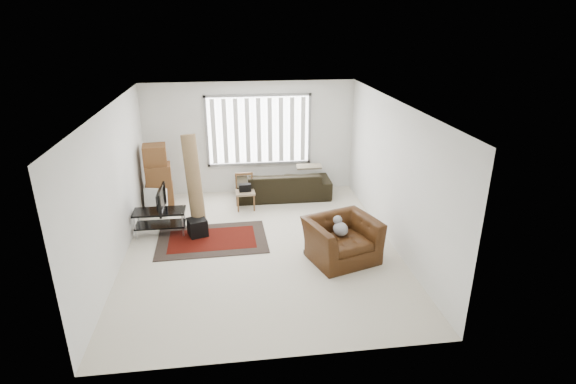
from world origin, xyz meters
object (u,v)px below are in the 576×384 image
at_px(side_chair, 245,190).
at_px(armchair, 342,237).
at_px(moving_boxes, 158,179).
at_px(sofa, 284,181).
at_px(tv_stand, 160,217).

height_order(side_chair, armchair, armchair).
bearing_deg(moving_boxes, sofa, 5.34).
relative_size(tv_stand, armchair, 0.71).
bearing_deg(side_chair, tv_stand, -150.78).
relative_size(tv_stand, sofa, 0.46).
xyz_separation_m(tv_stand, sofa, (2.68, 1.62, 0.06)).
relative_size(side_chair, armchair, 0.55).
distance_m(tv_stand, armchair, 3.65).
bearing_deg(sofa, tv_stand, 31.81).
height_order(tv_stand, side_chair, side_chair).
bearing_deg(tv_stand, armchair, -23.37).
bearing_deg(moving_boxes, armchair, -38.42).
xyz_separation_m(moving_boxes, armchair, (3.53, -2.80, -0.25)).
relative_size(tv_stand, side_chair, 1.27).
height_order(tv_stand, armchair, armchair).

